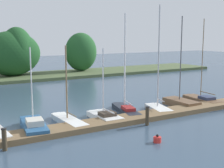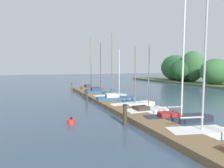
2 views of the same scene
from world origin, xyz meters
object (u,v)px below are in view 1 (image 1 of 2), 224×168
object	(u,v)px
sailboat_9	(180,102)
mooring_piling_2	(147,116)
sailboat_6	(104,116)
sailboat_7	(125,108)
sailboat_4	(34,126)
sailboat_10	(202,99)
mooring_piling_1	(4,139)
sailboat_8	(158,106)
sailboat_5	(68,120)
channel_buoy_0	(157,139)

from	to	relation	value
sailboat_9	mooring_piling_2	bearing A→B (deg)	117.26
sailboat_6	sailboat_7	world-z (taller)	sailboat_7
sailboat_4	sailboat_10	world-z (taller)	sailboat_10
mooring_piling_1	mooring_piling_2	world-z (taller)	mooring_piling_2
sailboat_10	mooring_piling_1	bearing A→B (deg)	105.52
sailboat_7	sailboat_9	world-z (taller)	sailboat_7
sailboat_6	sailboat_4	bearing A→B (deg)	91.88
sailboat_6	sailboat_7	xyz separation A→B (m)	(2.31, 0.86, 0.11)
sailboat_9	sailboat_4	bearing A→B (deg)	91.16
sailboat_8	sailboat_10	size ratio (longest dim) A/B	1.12
sailboat_4	sailboat_6	world-z (taller)	sailboat_4
sailboat_5	sailboat_8	world-z (taller)	sailboat_8
sailboat_4	sailboat_9	distance (m)	12.44
sailboat_7	mooring_piling_2	xyz separation A→B (m)	(-0.56, -3.50, 0.25)
sailboat_9	mooring_piling_2	distance (m)	6.47
sailboat_8	mooring_piling_1	size ratio (longest dim) A/B	6.84
sailboat_7	mooring_piling_1	world-z (taller)	sailboat_7
sailboat_10	sailboat_4	bearing A→B (deg)	97.74
sailboat_4	sailboat_5	bearing A→B (deg)	-71.47
sailboat_4	sailboat_7	bearing A→B (deg)	-74.61
mooring_piling_1	channel_buoy_0	xyz separation A→B (m)	(7.50, -2.96, -0.43)
sailboat_8	mooring_piling_1	xyz separation A→B (m)	(-11.95, -2.55, 0.20)
sailboat_7	sailboat_4	bearing A→B (deg)	110.62
sailboat_7	channel_buoy_0	distance (m)	6.68
sailboat_5	sailboat_8	distance (m)	7.32
mooring_piling_1	sailboat_5	bearing A→B (deg)	32.24
sailboat_4	mooring_piling_2	xyz separation A→B (m)	(6.74, -2.57, 0.29)
sailboat_7	sailboat_10	xyz separation A→B (m)	(7.85, -0.26, -0.11)
sailboat_7	sailboat_6	bearing A→B (deg)	123.90
sailboat_8	sailboat_10	distance (m)	5.43
sailboat_7	mooring_piling_1	size ratio (longest dim) A/B	6.28
sailboat_4	sailboat_5	xyz separation A→B (m)	(2.44, 0.45, -0.08)
sailboat_8	sailboat_9	world-z (taller)	sailboat_8
sailboat_5	sailboat_4	bearing A→B (deg)	97.82
sailboat_5	sailboat_9	world-z (taller)	sailboat_9
mooring_piling_1	channel_buoy_0	bearing A→B (deg)	-21.54
sailboat_9	sailboat_5	bearing A→B (deg)	89.17
channel_buoy_0	mooring_piling_1	bearing A→B (deg)	158.46
sailboat_8	channel_buoy_0	size ratio (longest dim) A/B	17.53
sailboat_8	channel_buoy_0	distance (m)	7.09
sailboat_9	channel_buoy_0	size ratio (longest dim) A/B	15.97
sailboat_5	sailboat_7	world-z (taller)	sailboat_7
sailboat_5	mooring_piling_2	distance (m)	5.27
sailboat_4	sailboat_8	bearing A→B (deg)	-81.41
sailboat_9	mooring_piling_1	size ratio (longest dim) A/B	6.23
mooring_piling_1	sailboat_8	bearing A→B (deg)	12.05
sailboat_5	mooring_piling_1	size ratio (longest dim) A/B	4.39
sailboat_5	channel_buoy_0	xyz separation A→B (m)	(2.85, -5.89, -0.09)
sailboat_9	sailboat_10	size ratio (longest dim) A/B	1.02
channel_buoy_0	sailboat_6	bearing A→B (deg)	93.16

